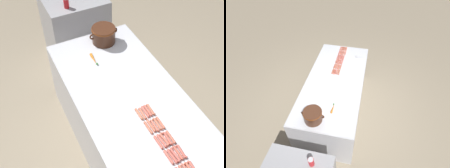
{
  "view_description": "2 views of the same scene",
  "coord_description": "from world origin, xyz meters",
  "views": [
    {
      "loc": [
        -0.93,
        -1.48,
        2.94
      ],
      "look_at": [
        -0.13,
        0.18,
        0.96
      ],
      "focal_mm": 45.47,
      "sensor_mm": 36.0,
      "label": 1
    },
    {
      "loc": [
        -0.53,
        2.27,
        3.04
      ],
      "look_at": [
        -0.08,
        0.13,
        0.87
      ],
      "focal_mm": 27.9,
      "sensor_mm": 36.0,
      "label": 2
    }
  ],
  "objects": [
    {
      "name": "hot_dog_5",
      "position": [
        -0.03,
        -0.19,
        0.87
      ],
      "size": [
        0.03,
        0.14,
        0.02
      ],
      "color": "#C16748",
      "rests_on": "griddle_counter"
    },
    {
      "name": "hot_dog_14",
      "position": [
        0.03,
        -0.68,
        0.87
      ],
      "size": [
        0.03,
        0.14,
        0.02
      ],
      "color": "#C75E51",
      "rests_on": "griddle_counter"
    },
    {
      "name": "hot_dog_0",
      "position": [
        -0.03,
        -1.0,
        0.87
      ],
      "size": [
        0.03,
        0.14,
        0.02
      ],
      "color": "#CA6447",
      "rests_on": "griddle_counter"
    },
    {
      "name": "hot_dog_26",
      "position": [
        0.09,
        -0.67,
        0.87
      ],
      "size": [
        0.03,
        0.14,
        0.02
      ],
      "color": "#C45A4C",
      "rests_on": "griddle_counter"
    },
    {
      "name": "griddle_counter",
      "position": [
        0.0,
        0.0,
        0.43
      ],
      "size": [
        1.03,
        2.24,
        0.86
      ],
      "color": "#BCBCC1",
      "rests_on": "ground_plane"
    },
    {
      "name": "hot_dog_6",
      "position": [
        -0.0,
        -1.0,
        0.87
      ],
      "size": [
        0.03,
        0.14,
        0.02
      ],
      "color": "#CA6348",
      "rests_on": "griddle_counter"
    },
    {
      "name": "hot_dog_23",
      "position": [
        0.06,
        -0.19,
        0.87
      ],
      "size": [
        0.02,
        0.14,
        0.02
      ],
      "color": "#C85C4A",
      "rests_on": "griddle_counter"
    },
    {
      "name": "soda_can",
      "position": [
        -0.08,
        1.58,
        1.05
      ],
      "size": [
        0.07,
        0.07,
        0.13
      ],
      "color": "red",
      "rests_on": "back_cabinet"
    },
    {
      "name": "hot_dog_20",
      "position": [
        0.06,
        -0.67,
        0.87
      ],
      "size": [
        0.03,
        0.14,
        0.02
      ],
      "color": "#BF5A47",
      "rests_on": "griddle_counter"
    },
    {
      "name": "hot_dog_4",
      "position": [
        -0.03,
        -0.35,
        0.87
      ],
      "size": [
        0.02,
        0.14,
        0.02
      ],
      "color": "#C06349",
      "rests_on": "griddle_counter"
    },
    {
      "name": "hot_dog_2",
      "position": [
        -0.03,
        -0.67,
        0.87
      ],
      "size": [
        0.02,
        0.14,
        0.02
      ],
      "color": "#C95E4D",
      "rests_on": "griddle_counter"
    },
    {
      "name": "hot_dog_22",
      "position": [
        0.06,
        -0.36,
        0.87
      ],
      "size": [
        0.03,
        0.14,
        0.02
      ],
      "color": "#C5684D",
      "rests_on": "griddle_counter"
    },
    {
      "name": "hot_dog_21",
      "position": [
        0.06,
        -0.52,
        0.87
      ],
      "size": [
        0.03,
        0.14,
        0.02
      ],
      "color": "#C25B4B",
      "rests_on": "griddle_counter"
    },
    {
      "name": "hot_dog_8",
      "position": [
        -0.0,
        -0.68,
        0.87
      ],
      "size": [
        0.03,
        0.14,
        0.02
      ],
      "color": "#C5594B",
      "rests_on": "griddle_counter"
    },
    {
      "name": "hot_dog_3",
      "position": [
        -0.03,
        -0.52,
        0.87
      ],
      "size": [
        0.02,
        0.14,
        0.02
      ],
      "color": "#C45C4C",
      "rests_on": "griddle_counter"
    },
    {
      "name": "carrot",
      "position": [
        -0.11,
        0.67,
        0.87
      ],
      "size": [
        0.04,
        0.18,
        0.03
      ],
      "color": "orange",
      "rests_on": "griddle_counter"
    },
    {
      "name": "hot_dog_7",
      "position": [
        0.0,
        -0.84,
        0.87
      ],
      "size": [
        0.02,
        0.14,
        0.02
      ],
      "color": "#C86149",
      "rests_on": "griddle_counter"
    },
    {
      "name": "hot_dog_27",
      "position": [
        0.09,
        -0.52,
        0.87
      ],
      "size": [
        0.02,
        0.14,
        0.02
      ],
      "color": "#C5654D",
      "rests_on": "griddle_counter"
    },
    {
      "name": "bean_pot",
      "position": [
        0.12,
        0.92,
        0.96
      ],
      "size": [
        0.35,
        0.28,
        0.19
      ],
      "color": "#472616",
      "rests_on": "griddle_counter"
    },
    {
      "name": "hot_dog_18",
      "position": [
        0.06,
        -1.0,
        0.87
      ],
      "size": [
        0.03,
        0.14,
        0.02
      ],
      "color": "#C05E4A",
      "rests_on": "griddle_counter"
    },
    {
      "name": "hot_dog_16",
      "position": [
        0.03,
        -0.36,
        0.87
      ],
      "size": [
        0.03,
        0.14,
        0.02
      ],
      "color": "#C7644F",
      "rests_on": "griddle_counter"
    },
    {
      "name": "hot_dog_11",
      "position": [
        0.0,
        -0.2,
        0.87
      ],
      "size": [
        0.03,
        0.14,
        0.02
      ],
      "color": "#C9684E",
      "rests_on": "griddle_counter"
    },
    {
      "name": "hot_dog_28",
      "position": [
        0.09,
        -0.36,
        0.87
      ],
      "size": [
        0.02,
        0.14,
        0.02
      ],
      "color": "#C6664B",
      "rests_on": "griddle_counter"
    },
    {
      "name": "hot_dog_13",
      "position": [
        0.03,
        -0.83,
        0.87
      ],
      "size": [
        0.03,
        0.14,
        0.02
      ],
      "color": "#C06350",
      "rests_on": "griddle_counter"
    },
    {
      "name": "hot_dog_24",
      "position": [
        0.09,
        -1.0,
        0.87
      ],
      "size": [
        0.03,
        0.14,
        0.02
      ],
      "color": "#CA6651",
      "rests_on": "griddle_counter"
    },
    {
      "name": "hot_dog_19",
      "position": [
        0.06,
        -0.83,
        0.87
      ],
      "size": [
        0.03,
        0.14,
        0.02
      ],
      "color": "#CA6048",
      "rests_on": "griddle_counter"
    },
    {
      "name": "hot_dog_1",
      "position": [
        -0.04,
        -0.84,
        0.87
      ],
      "size": [
        0.03,
        0.14,
        0.02
      ],
      "color": "#CD6248",
      "rests_on": "griddle_counter"
    },
    {
      "name": "hot_dog_17",
      "position": [
        0.03,
        -0.19,
        0.87
      ],
      "size": [
        0.03,
        0.14,
        0.02
      ],
      "color": "#C45E4E",
      "rests_on": "griddle_counter"
    },
    {
      "name": "hot_dog_9",
      "position": [
        -0.0,
        -0.52,
        0.87
      ],
      "size": [
        0.03,
        0.14,
        0.02
      ],
      "color": "#CA5D4E",
      "rests_on": "griddle_counter"
    },
    {
      "name": "hot_dog_10",
      "position": [
        -0.0,
        -0.35,
        0.87
      ],
      "size": [
        0.02,
        0.14,
        0.02
      ],
      "color": "#CD674B",
      "rests_on": "griddle_counter"
    },
    {
      "name": "hot_dog_29",
      "position": [
        0.09,
        -0.19,
        0.87
      ],
      "size": [
        0.03,
        0.14,
        0.02
      ],
      "color": "#C4674A",
      "rests_on": "griddle_counter"
    },
    {
      "name": "hot_dog_25",
      "position": [
        0.09,
        -0.83,
        0.87
      ],
      "size": [
        0.03,
        0.14,
        0.02
      ],
      "color": "#C95F4F",
      "rests_on": "griddle_counter"
    },
    {
      "name": "hot_dog_15",
      "position": [
        0.03,
        -0.52,
        0.87
      ],
      "size": [
        0.03,
        0.14,
        0.02
      ],
      "color": "#C9644F",
      "rests_on": "griddle_counter"
    },
    {
      "name": "hot_dog_12",
      "position": [
        0.03,
        -1.0,
        0.87
      ],
      "size": [
        0.03,
        0.14,
        0.02
      ],
      "color": "#C16048",
      "rests_on": "griddle_counter"
    },
    {
      "name": "serving_spoon",
      "position": [
        -0.33,
        -0.76,
        0.86
      ],
      "size": [
        0.27,
        0.07,
        0.02
      ],
      "color": "#B7B7BC",
      "rests_on": "griddle_counter"
    },
    {
      "name": "ground_plane",
      "position": [
        0.0,
        0.0,
        0.0
      ],
      "size": [
        20.0,
        20.0,
        0.0
      ],
      "primitive_type": "plane",
      "color": "gray"
    }
  ]
}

